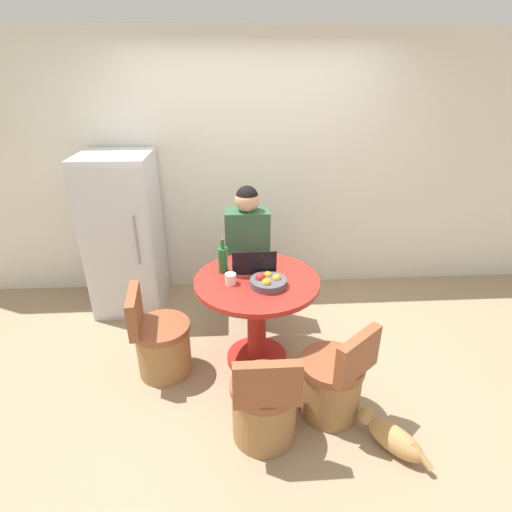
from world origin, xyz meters
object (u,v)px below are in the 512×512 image
at_px(cat, 392,437).
at_px(chair_near_right_corner, 333,383).
at_px(chair_left_side, 161,344).
at_px(fruit_bowl, 268,282).
at_px(chair_near_camera, 264,406).
at_px(refrigerator, 125,234).
at_px(bottle, 223,259).
at_px(dining_table, 257,306).
at_px(laptop, 254,267).
at_px(person_seated, 247,247).

bearing_deg(cat, chair_near_right_corner, 6.78).
distance_m(chair_left_side, fruit_bowl, 1.01).
relative_size(chair_near_camera, cat, 1.68).
height_order(refrigerator, chair_near_right_corner, refrigerator).
distance_m(refrigerator, cat, 2.88).
bearing_deg(bottle, chair_near_camera, -74.14).
xyz_separation_m(dining_table, laptop, (-0.02, 0.13, 0.29)).
relative_size(chair_near_right_corner, chair_left_side, 1.00).
distance_m(chair_near_camera, bottle, 1.14).
bearing_deg(refrigerator, chair_left_side, -66.78).
relative_size(chair_near_right_corner, chair_near_camera, 1.00).
height_order(chair_near_right_corner, chair_left_side, same).
height_order(chair_near_right_corner, cat, chair_near_right_corner).
xyz_separation_m(dining_table, bottle, (-0.26, 0.14, 0.36)).
distance_m(chair_near_right_corner, chair_near_camera, 0.52).
bearing_deg(bottle, chair_near_right_corner, -44.27).
bearing_deg(fruit_bowl, dining_table, 125.69).
xyz_separation_m(refrigerator, dining_table, (1.23, -0.99, -0.24)).
height_order(chair_left_side, bottle, bottle).
relative_size(chair_near_camera, fruit_bowl, 2.75).
bearing_deg(chair_left_side, fruit_bowl, -97.83).
bearing_deg(chair_near_right_corner, bottle, -84.10).
distance_m(person_seated, cat, 1.95).
height_order(dining_table, chair_near_right_corner, dining_table).
distance_m(chair_left_side, person_seated, 1.17).
bearing_deg(person_seated, fruit_bowl, 98.51).
distance_m(chair_near_right_corner, cat, 0.49).
xyz_separation_m(refrigerator, person_seated, (1.19, -0.28, -0.04)).
relative_size(chair_left_side, laptop, 2.20).
bearing_deg(refrigerator, person_seated, -13.51).
bearing_deg(laptop, person_seated, -87.11).
relative_size(chair_near_right_corner, cat, 1.68).
relative_size(person_seated, laptop, 3.89).
bearing_deg(chair_near_right_corner, laptop, -94.68).
height_order(dining_table, chair_near_camera, dining_table).
height_order(chair_left_side, laptop, laptop).
distance_m(bottle, cat, 1.71).
xyz_separation_m(dining_table, fruit_bowl, (0.08, -0.11, 0.28)).
bearing_deg(dining_table, refrigerator, 141.16).
relative_size(bottle, cat, 0.63).
bearing_deg(refrigerator, chair_near_camera, -55.04).
distance_m(person_seated, fruit_bowl, 0.83).
bearing_deg(laptop, bottle, -1.76).
xyz_separation_m(refrigerator, fruit_bowl, (1.31, -1.10, 0.04)).
height_order(bottle, cat, bottle).
relative_size(fruit_bowl, cat, 0.61).
bearing_deg(laptop, cat, 128.50).
distance_m(dining_table, person_seated, 0.74).
xyz_separation_m(chair_near_right_corner, bottle, (-0.75, 0.73, 0.63)).
bearing_deg(chair_near_camera, chair_left_side, -41.88).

